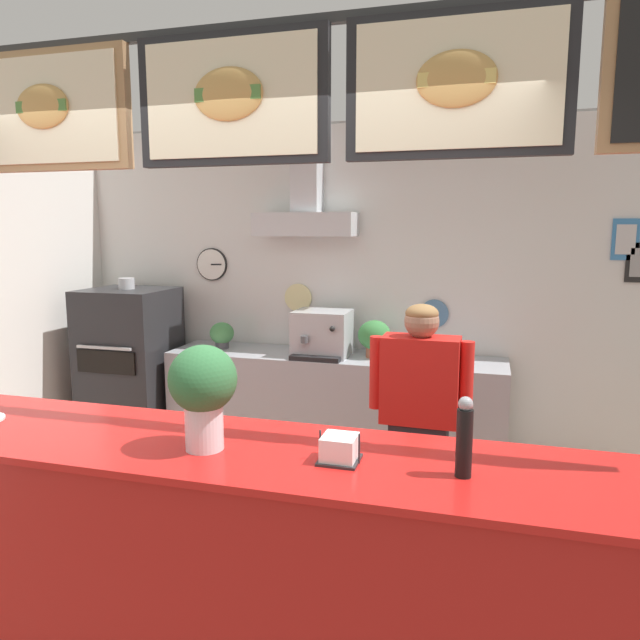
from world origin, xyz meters
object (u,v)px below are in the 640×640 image
shop_worker (419,422)px  potted_thyme (222,334)px  espresso_machine (322,334)px  basil_vase (203,390)px  napkin_holder (340,450)px  potted_oregano (374,336)px  pepper_grinder (464,438)px  pizza_oven (131,365)px

shop_worker → potted_thyme: shop_worker is taller
espresso_machine → basil_vase: size_ratio=1.12×
basil_vase → napkin_holder: (0.56, 0.02, -0.20)m
potted_thyme → potted_oregano: size_ratio=0.75×
espresso_machine → potted_thyme: (-0.95, 0.04, -0.06)m
espresso_machine → napkin_holder: (0.82, -2.66, 0.05)m
espresso_machine → pepper_grinder: bearing=-64.5°
shop_worker → espresso_machine: bearing=-52.3°
pizza_oven → potted_oregano: (2.25, 0.17, 0.36)m
potted_thyme → napkin_holder: (1.77, -2.70, 0.11)m
espresso_machine → potted_oregano: bearing=5.3°
pizza_oven → espresso_machine: (1.80, 0.13, 0.37)m
espresso_machine → potted_thyme: espresso_machine is taller
pepper_grinder → shop_worker: bearing=102.7°
potted_thyme → potted_oregano: 1.40m
basil_vase → potted_thyme: bearing=114.0°
pizza_oven → potted_oregano: 2.28m
basil_vase → pizza_oven: bearing=128.9°
pizza_oven → pepper_grinder: 4.03m
potted_thyme → basil_vase: size_ratio=0.55×
pizza_oven → napkin_holder: bearing=-44.0°
pizza_oven → espresso_machine: 1.85m
pepper_grinder → basil_vase: size_ratio=0.69×
pizza_oven → potted_thyme: 0.92m
pizza_oven → basil_vase: pizza_oven is taller
shop_worker → espresso_machine: 1.67m
shop_worker → potted_thyme: size_ratio=6.50×
pizza_oven → potted_thyme: (0.85, 0.17, 0.31)m
potted_oregano → potted_thyme: bearing=-180.0°
pizza_oven → potted_thyme: size_ratio=6.45×
shop_worker → potted_oregano: (-0.53, 1.37, 0.25)m
pizza_oven → basil_vase: bearing=-51.1°
potted_thyme → pizza_oven: bearing=-168.9°
potted_thyme → potted_oregano: (1.40, 0.00, 0.05)m
pizza_oven → pepper_grinder: size_ratio=5.12×
basil_vase → napkin_holder: size_ratio=2.65×
shop_worker → pepper_grinder: 1.44m
shop_worker → basil_vase: (-0.71, -1.35, 0.51)m
potted_oregano → napkin_holder: potted_oregano is taller
pepper_grinder → potted_oregano: bearing=107.1°
potted_thyme → basil_vase: basil_vase is taller
pizza_oven → pepper_grinder: bearing=-39.6°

